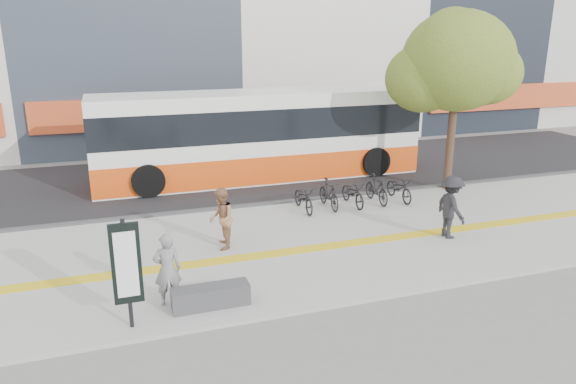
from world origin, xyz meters
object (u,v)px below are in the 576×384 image
object	(u,v)px
street_tree	(455,63)
pedestrian_tan	(221,219)
bus	(260,138)
pedestrian_dark	(451,207)
signboard	(126,265)
seated_woman	(167,269)
bench	(211,296)

from	to	relation	value
street_tree	pedestrian_tan	distance (m)	10.07
bus	pedestrian_tan	size ratio (longest dim) A/B	7.69
pedestrian_tan	pedestrian_dark	distance (m)	6.24
pedestrian_tan	pedestrian_dark	bearing A→B (deg)	89.81
signboard	pedestrian_dark	bearing A→B (deg)	13.52
street_tree	seated_woman	distance (m)	12.53
bench	bus	xyz separation A→B (m)	(3.83, 9.70, 1.32)
bench	pedestrian_tan	size ratio (longest dim) A/B	0.98
bench	signboard	distance (m)	1.94
signboard	seated_woman	xyz separation A→B (m)	(0.80, 0.70, -0.51)
bench	pedestrian_tan	xyz separation A→B (m)	(0.88, 3.01, 0.59)
pedestrian_tan	pedestrian_dark	xyz separation A→B (m)	(6.12, -1.24, 0.06)
seated_woman	pedestrian_tan	bearing A→B (deg)	-120.71
bench	signboard	world-z (taller)	signboard
street_tree	pedestrian_tan	bearing A→B (deg)	-161.27
pedestrian_tan	street_tree	bearing A→B (deg)	120.03
bench	seated_woman	world-z (taller)	seated_woman
bench	pedestrian_dark	size ratio (longest dim) A/B	0.92
signboard	pedestrian_tan	xyz separation A→B (m)	(2.48, 3.31, -0.47)
signboard	bus	distance (m)	11.39
bench	seated_woman	distance (m)	1.05
bench	pedestrian_dark	distance (m)	7.25
bus	seated_woman	world-z (taller)	bus
signboard	seated_woman	distance (m)	1.18
bench	signboard	xyz separation A→B (m)	(-1.60, -0.31, 1.06)
bus	pedestrian_dark	world-z (taller)	bus
seated_woman	pedestrian_dark	distance (m)	7.92
street_tree	bus	world-z (taller)	street_tree
bus	pedestrian_tan	distance (m)	7.35
bench	street_tree	xyz separation A→B (m)	(9.78, 6.02, 4.21)
street_tree	pedestrian_dark	size ratio (longest dim) A/B	3.61
signboard	bus	size ratio (longest dim) A/B	0.18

